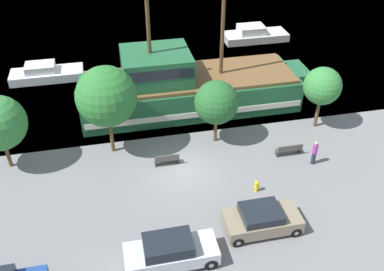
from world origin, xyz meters
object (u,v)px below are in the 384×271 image
object	(u,v)px
parked_car_curb_front	(262,219)
fire_hydrant	(257,186)
moored_boat_dockside	(254,35)
parked_car_curb_rear	(170,252)
pedestrian_walking_near	(315,153)
moored_boat_outer	(46,73)
bench_promenade_west	(167,159)
pirate_ship	(186,87)
bench_promenade_east	(289,150)

from	to	relation	value
parked_car_curb_front	fire_hydrant	size ratio (longest dim) A/B	5.31
moored_boat_dockside	fire_hydrant	distance (m)	23.38
parked_car_curb_rear	pedestrian_walking_near	bearing A→B (deg)	29.38
moored_boat_outer	bench_promenade_west	distance (m)	16.39
pirate_ship	bench_promenade_east	size ratio (longest dim) A/B	10.26
bench_promenade_east	pirate_ship	bearing A→B (deg)	125.52
moored_boat_outer	pedestrian_walking_near	world-z (taller)	pedestrian_walking_near
moored_boat_outer	pedestrian_walking_near	distance (m)	23.82
moored_boat_dockside	bench_promenade_east	world-z (taller)	moored_boat_dockside
fire_hydrant	bench_promenade_west	xyz separation A→B (m)	(-4.83, 3.60, 0.02)
bench_promenade_east	moored_boat_dockside	bearing A→B (deg)	77.86
moored_boat_dockside	bench_promenade_west	xyz separation A→B (m)	(-12.27, -18.57, -0.15)
bench_promenade_west	pedestrian_walking_near	distance (m)	9.50
pedestrian_walking_near	moored_boat_outer	bearing A→B (deg)	138.04
moored_boat_outer	fire_hydrant	distance (m)	22.08
moored_boat_dockside	parked_car_curb_rear	xyz separation A→B (m)	(-13.36, -26.28, 0.21)
parked_car_curb_front	bench_promenade_east	size ratio (longest dim) A/B	2.34
bench_promenade_west	pirate_ship	bearing A→B (deg)	69.07
moored_boat_dockside	parked_car_curb_rear	bearing A→B (deg)	-116.95
parked_car_curb_rear	bench_promenade_west	xyz separation A→B (m)	(1.09, 7.71, -0.36)
moored_boat_dockside	fire_hydrant	xyz separation A→B (m)	(-7.43, -22.16, -0.17)
pirate_ship	bench_promenade_west	size ratio (longest dim) A/B	11.26
fire_hydrant	bench_promenade_east	bearing A→B (deg)	41.57
moored_boat_dockside	moored_boat_outer	distance (m)	21.16
pirate_ship	parked_car_curb_front	xyz separation A→B (m)	(1.40, -13.51, -1.00)
moored_boat_outer	bench_promenade_west	world-z (taller)	moored_boat_outer
moored_boat_dockside	bench_promenade_west	size ratio (longest dim) A/B	4.18
fire_hydrant	bench_promenade_east	world-z (taller)	bench_promenade_east
pirate_ship	moored_boat_outer	distance (m)	13.21
moored_boat_outer	parked_car_curb_rear	distance (m)	22.98
moored_boat_dockside	parked_car_curb_front	distance (m)	26.41
moored_boat_dockside	parked_car_curb_rear	world-z (taller)	parked_car_curb_rear
bench_promenade_east	pedestrian_walking_near	world-z (taller)	pedestrian_walking_near
pirate_ship	moored_boat_dockside	xyz separation A→B (m)	(9.60, 11.60, -1.14)
moored_boat_outer	bench_promenade_east	bearing A→B (deg)	-41.73
bench_promenade_east	bench_promenade_west	bearing A→B (deg)	175.24
pirate_ship	fire_hydrant	world-z (taller)	pirate_ship
pirate_ship	parked_car_curb_front	world-z (taller)	pirate_ship
pirate_ship	bench_promenade_east	bearing A→B (deg)	-54.48
pedestrian_walking_near	bench_promenade_east	bearing A→B (deg)	134.96
moored_boat_dockside	bench_promenade_east	bearing A→B (deg)	-102.14
moored_boat_outer	fire_hydrant	xyz separation A→B (m)	(13.24, -17.67, -0.13)
parked_car_curb_rear	fire_hydrant	world-z (taller)	parked_car_curb_rear
pirate_ship	parked_car_curb_front	bearing A→B (deg)	-84.07
bench_promenade_west	moored_boat_dockside	bearing A→B (deg)	56.55
pirate_ship	moored_boat_dockside	size ratio (longest dim) A/B	2.69
pirate_ship	pedestrian_walking_near	distance (m)	11.08
bench_promenade_east	moored_boat_outer	bearing A→B (deg)	138.27
parked_car_curb_rear	bench_promenade_west	bearing A→B (deg)	81.92
parked_car_curb_front	bench_promenade_west	size ratio (longest dim) A/B	2.57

